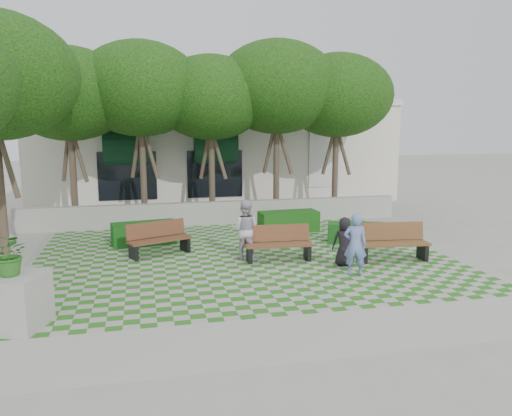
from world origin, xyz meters
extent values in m
plane|color=gray|center=(0.00, 0.00, 0.00)|extent=(90.00, 90.00, 0.00)
plane|color=#2B721E|center=(0.00, 1.00, 0.01)|extent=(12.00, 12.00, 0.00)
cube|color=#9E9B93|center=(0.00, -4.70, 0.01)|extent=(16.00, 2.00, 0.01)
cube|color=#9E9B93|center=(0.00, 6.20, 0.45)|extent=(15.00, 0.36, 0.90)
cube|color=brown|center=(4.18, -0.28, 0.51)|extent=(2.10, 0.82, 0.07)
cube|color=brown|center=(4.20, 0.01, 0.82)|extent=(2.06, 0.34, 0.52)
cube|color=black|center=(3.27, -0.20, 0.25)|extent=(0.17, 0.58, 0.50)
cube|color=black|center=(5.08, -0.37, 0.25)|extent=(0.17, 0.58, 0.50)
cube|color=brown|center=(0.93, 0.44, 0.48)|extent=(1.97, 0.72, 0.06)
cube|color=brown|center=(0.95, 0.72, 0.78)|extent=(1.94, 0.27, 0.49)
cube|color=black|center=(0.07, 0.50, 0.24)|extent=(0.14, 0.54, 0.47)
cube|color=black|center=(1.79, 0.38, 0.24)|extent=(0.14, 0.54, 0.47)
cube|color=#56301D|center=(-2.40, 1.85, 0.48)|extent=(1.98, 1.28, 0.06)
cube|color=#56301D|center=(-2.51, 2.10, 0.76)|extent=(1.81, 0.87, 0.48)
cube|color=black|center=(-3.18, 1.52, 0.23)|extent=(0.30, 0.53, 0.47)
cube|color=black|center=(-1.62, 2.18, 0.23)|extent=(0.30, 0.53, 0.47)
cube|color=#134815|center=(4.08, 2.08, 0.33)|extent=(2.00, 1.33, 0.65)
cube|color=#154913|center=(2.36, 4.23, 0.38)|extent=(2.21, 1.00, 0.76)
cube|color=#124614|center=(-2.85, 3.41, 0.36)|extent=(2.19, 1.17, 0.73)
cube|color=#9E9B93|center=(-5.36, -3.07, 0.53)|extent=(1.34, 1.34, 1.06)
imported|color=#2D6B21|center=(-5.36, -3.07, 1.48)|extent=(0.91, 0.85, 0.83)
imported|color=#6C83C5|center=(2.50, -1.35, 0.83)|extent=(0.70, 0.58, 1.65)
imported|color=black|center=(2.59, -0.46, 0.69)|extent=(0.77, 0.60, 1.38)
imported|color=silver|center=(0.02, 0.86, 0.87)|extent=(1.05, 0.96, 1.75)
cylinder|color=#47382B|center=(-5.50, 7.60, 1.82)|extent=(0.26, 0.26, 3.64)
ellipsoid|color=#1E4C11|center=(-5.50, 7.60, 5.07)|extent=(4.80, 4.80, 3.60)
cylinder|color=#47382B|center=(-2.80, 7.60, 1.90)|extent=(0.26, 0.26, 3.81)
ellipsoid|color=#1E4C11|center=(-2.80, 7.60, 5.30)|extent=(5.00, 5.00, 3.75)
cylinder|color=#47382B|center=(0.00, 7.60, 1.79)|extent=(0.26, 0.26, 3.58)
ellipsoid|color=#1E4C11|center=(0.00, 7.60, 4.99)|extent=(4.60, 4.60, 3.45)
cylinder|color=#47382B|center=(2.80, 7.60, 1.96)|extent=(0.26, 0.26, 3.92)
ellipsoid|color=#1E4C11|center=(2.80, 7.60, 5.46)|extent=(5.20, 5.20, 3.90)
cylinder|color=#47382B|center=(5.50, 7.60, 1.85)|extent=(0.26, 0.26, 3.70)
ellipsoid|color=#1E4C11|center=(5.50, 7.60, 5.15)|extent=(4.80, 4.80, 3.60)
cylinder|color=#47382B|center=(-7.00, 3.00, 1.90)|extent=(0.26, 0.26, 3.81)
cube|color=silver|center=(1.00, 14.20, 2.50)|extent=(18.00, 8.00, 5.00)
cube|color=white|center=(1.00, 10.20, 5.00)|extent=(18.00, 0.30, 0.30)
cube|color=black|center=(6.00, 10.18, 2.20)|extent=(1.40, 0.10, 2.40)
cylinder|color=#0F3A20|center=(-3.50, 10.18, 3.00)|extent=(3.00, 1.80, 1.80)
cube|color=black|center=(-3.50, 10.18, 1.60)|extent=(2.60, 0.08, 2.20)
cylinder|color=#0F3A20|center=(0.50, 10.18, 3.00)|extent=(3.00, 1.80, 1.80)
cube|color=black|center=(0.50, 10.18, 1.60)|extent=(2.60, 0.08, 2.20)
camera|label=1|loc=(-2.85, -13.11, 3.93)|focal=35.00mm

